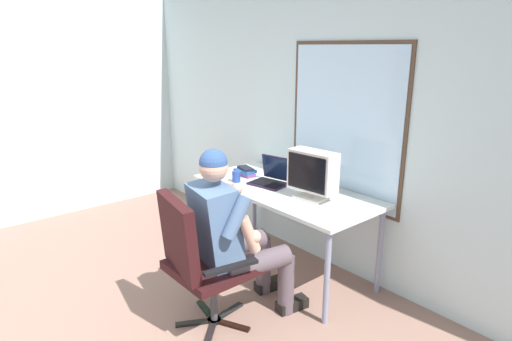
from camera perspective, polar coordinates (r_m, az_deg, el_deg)
The scene contains 9 objects.
wall_rear at distance 3.77m, azimuth 9.05°, elevation 6.68°, with size 5.37×0.08×2.58m.
desk at distance 3.64m, azimuth 3.73°, elevation -3.32°, with size 1.64×0.75×0.75m.
office_chair at distance 2.96m, azimuth -7.76°, elevation -11.06°, with size 0.67×0.60×0.97m.
person_seated at distance 3.02m, azimuth -3.00°, elevation -8.12°, with size 0.59×0.85×1.26m.
crt_monitor at distance 3.34m, azimuth 7.48°, elevation -0.19°, with size 0.40×0.21×0.38m.
laptop at distance 3.74m, azimuth 2.19°, elevation -0.79°, with size 0.36×0.32×0.23m.
wine_glass at distance 3.91m, azimuth -4.50°, elevation 0.67°, with size 0.08×0.08×0.16m.
book_stack at distance 3.96m, azimuth -1.38°, elevation -0.11°, with size 0.21×0.14×0.08m.
coffee_mug at distance 3.78m, azimuth -2.62°, elevation -0.80°, with size 0.07×0.07×0.10m.
Camera 1 is at (2.43, -0.23, 1.89)m, focal length 30.29 mm.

